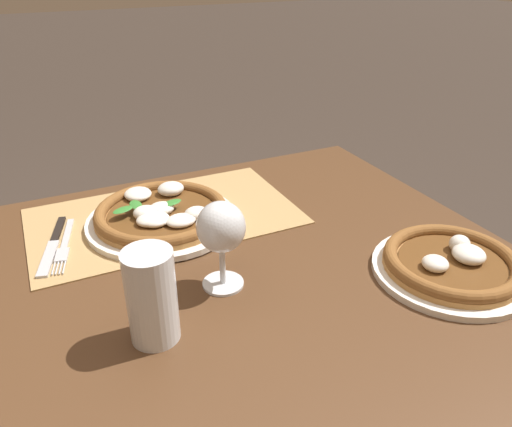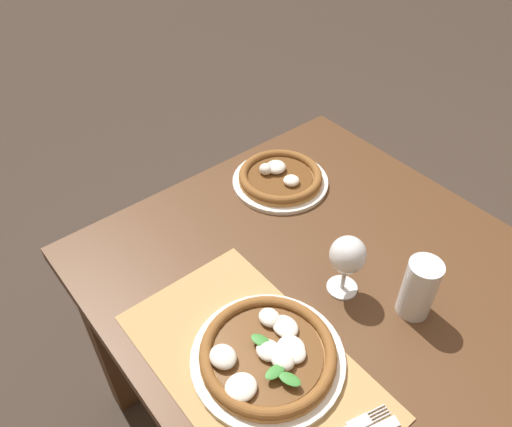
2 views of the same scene
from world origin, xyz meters
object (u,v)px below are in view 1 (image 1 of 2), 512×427
at_px(pizza_near, 162,214).
at_px(pint_glass, 152,298).
at_px(knife, 53,245).
at_px(pizza_far, 451,264).
at_px(fork, 65,245).
at_px(wine_glass, 221,230).

relative_size(pizza_near, pint_glass, 2.13).
bearing_deg(knife, pizza_far, 147.90).
xyz_separation_m(pint_glass, fork, (0.09, -0.31, -0.06)).
xyz_separation_m(pizza_far, wine_glass, (0.37, -0.14, 0.09)).
bearing_deg(pizza_far, wine_glass, -20.71).
height_order(pint_glass, fork, pint_glass).
height_order(pizza_near, fork, pizza_near).
bearing_deg(wine_glass, pizza_far, 159.29).
relative_size(pizza_near, pizza_far, 1.15).
bearing_deg(wine_glass, knife, -45.02).
relative_size(pizza_far, knife, 1.27).
height_order(pizza_near, wine_glass, wine_glass).
bearing_deg(knife, pizza_near, 179.84).
bearing_deg(fork, pizza_near, -177.05).
bearing_deg(knife, pint_glass, 108.87).
xyz_separation_m(pizza_near, pint_glass, (0.10, 0.32, 0.05)).
xyz_separation_m(pizza_far, fork, (0.60, -0.38, -0.01)).
bearing_deg(pizza_far, pint_glass, -7.10).
bearing_deg(knife, wine_glass, 134.98).
xyz_separation_m(pizza_near, knife, (0.21, -0.00, -0.02)).
xyz_separation_m(fork, knife, (0.02, -0.01, 0.00)).
bearing_deg(pint_glass, fork, -73.83).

